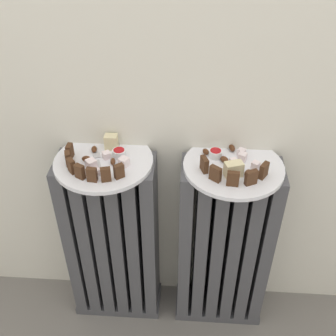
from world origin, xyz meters
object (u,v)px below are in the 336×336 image
radiator_right (223,248)px  jam_bowl_left (119,153)px  fork (98,162)px  plate_right (233,167)px  radiator_left (113,243)px  jam_bowl_right (215,153)px  plate_left (104,161)px

radiator_right → jam_bowl_left: size_ratio=17.21×
radiator_right → fork: fork is taller
radiator_right → plate_right: 0.34m
radiator_left → fork: size_ratio=6.27×
plate_right → fork: fork is taller
fork → radiator_right: bearing=2.3°
plate_right → jam_bowl_right: size_ratio=7.50×
radiator_left → jam_bowl_right: size_ratio=17.44×
radiator_right → radiator_left: bearing=180.0°
fork → plate_left: bearing=53.1°
plate_left → jam_bowl_right: bearing=6.4°
radiator_right → plate_left: plate_left is taller
jam_bowl_right → fork: jam_bowl_right is taller
plate_left → radiator_right: bearing=-0.0°
radiator_left → jam_bowl_left: (0.04, 0.02, 0.36)m
plate_right → radiator_right: bearing=-90.0°
radiator_right → jam_bowl_right: size_ratio=17.44×
radiator_left → fork: fork is taller
jam_bowl_right → plate_right: bearing=-35.0°
plate_right → jam_bowl_right: jam_bowl_right is taller
fork → radiator_left: bearing=53.1°
plate_left → fork: fork is taller
plate_left → jam_bowl_right: jam_bowl_right is taller
radiator_right → jam_bowl_right: (-0.05, 0.04, 0.36)m
plate_right → fork: 0.38m
radiator_left → fork: bearing=-126.9°
plate_right → jam_bowl_left: bearing=176.6°
jam_bowl_left → radiator_right: bearing=-3.4°
plate_right → fork: (-0.38, -0.01, 0.01)m
radiator_left → radiator_right: bearing=0.0°
jam_bowl_right → radiator_left: bearing=-173.6°
jam_bowl_left → radiator_left: bearing=-155.7°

